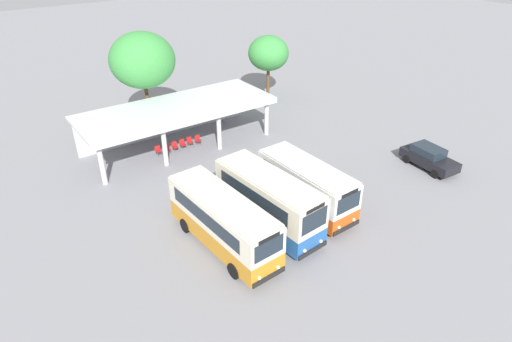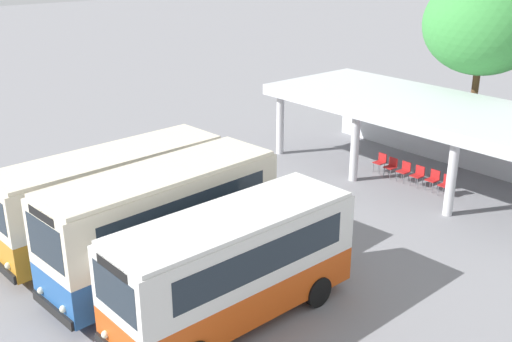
% 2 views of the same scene
% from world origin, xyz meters
% --- Properties ---
extents(ground_plane, '(180.00, 180.00, 0.00)m').
position_xyz_m(ground_plane, '(0.00, 0.00, 0.00)').
color(ground_plane, gray).
extents(city_bus_nearest_orange, '(2.63, 8.10, 3.21)m').
position_xyz_m(city_bus_nearest_orange, '(-3.92, 1.73, 1.78)').
color(city_bus_nearest_orange, black).
rests_on(city_bus_nearest_orange, ground).
extents(city_bus_second_in_row, '(2.78, 7.60, 3.50)m').
position_xyz_m(city_bus_second_in_row, '(-0.81, 1.73, 1.92)').
color(city_bus_second_in_row, black).
rests_on(city_bus_second_in_row, ground).
extents(city_bus_middle_cream, '(2.51, 7.17, 3.14)m').
position_xyz_m(city_bus_middle_cream, '(2.30, 1.93, 1.74)').
color(city_bus_middle_cream, black).
rests_on(city_bus_middle_cream, ground).
extents(parked_car_flank, '(2.10, 4.39, 1.62)m').
position_xyz_m(parked_car_flank, '(13.29, 0.68, 0.83)').
color(parked_car_flank, black).
rests_on(parked_car_flank, ground).
extents(terminal_canopy, '(15.37, 5.93, 3.40)m').
position_xyz_m(terminal_canopy, '(-0.12, 15.37, 2.66)').
color(terminal_canopy, silver).
rests_on(terminal_canopy, ground).
extents(waiting_chair_end_by_column, '(0.45, 0.45, 0.86)m').
position_xyz_m(waiting_chair_end_by_column, '(-2.35, 13.99, 0.52)').
color(waiting_chair_end_by_column, slate).
rests_on(waiting_chair_end_by_column, ground).
extents(waiting_chair_second_from_end, '(0.45, 0.45, 0.86)m').
position_xyz_m(waiting_chair_second_from_end, '(-1.66, 13.87, 0.52)').
color(waiting_chair_second_from_end, slate).
rests_on(waiting_chair_second_from_end, ground).
extents(waiting_chair_middle_seat, '(0.45, 0.45, 0.86)m').
position_xyz_m(waiting_chair_middle_seat, '(-0.97, 13.88, 0.52)').
color(waiting_chair_middle_seat, slate).
rests_on(waiting_chair_middle_seat, ground).
extents(waiting_chair_fourth_seat, '(0.45, 0.45, 0.86)m').
position_xyz_m(waiting_chair_fourth_seat, '(-0.27, 13.90, 0.52)').
color(waiting_chair_fourth_seat, slate).
rests_on(waiting_chair_fourth_seat, ground).
extents(waiting_chair_fifth_seat, '(0.45, 0.45, 0.86)m').
position_xyz_m(waiting_chair_fifth_seat, '(0.42, 13.98, 0.52)').
color(waiting_chair_fifth_seat, slate).
rests_on(waiting_chair_fifth_seat, ground).
extents(waiting_chair_far_end_seat, '(0.45, 0.45, 0.86)m').
position_xyz_m(waiting_chair_far_end_seat, '(1.11, 13.87, 0.52)').
color(waiting_chair_far_end_seat, slate).
rests_on(waiting_chair_far_end_seat, ground).
extents(roadside_tree_behind_canopy, '(5.29, 5.29, 8.52)m').
position_xyz_m(roadside_tree_behind_canopy, '(-0.89, 18.68, 6.25)').
color(roadside_tree_behind_canopy, brown).
rests_on(roadside_tree_behind_canopy, ground).
extents(roadside_tree_east_of_canopy, '(4.00, 4.00, 6.43)m').
position_xyz_m(roadside_tree_east_of_canopy, '(12.17, 19.12, 4.71)').
color(roadside_tree_east_of_canopy, brown).
rests_on(roadside_tree_east_of_canopy, ground).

